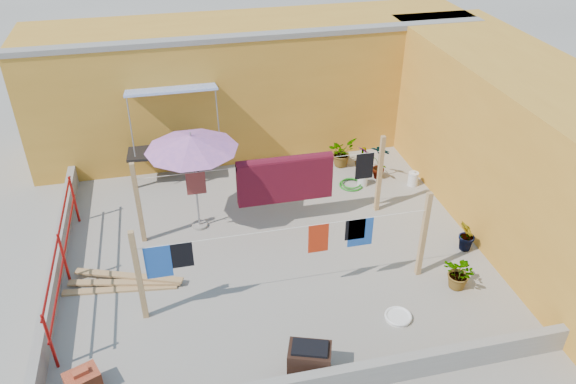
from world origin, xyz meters
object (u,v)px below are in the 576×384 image
object	(u,v)px
green_hose	(351,184)
water_jug_a	(413,179)
outdoor_table	(165,152)
plant_back_a	(341,152)
patio_umbrella	(191,143)
water_jug_b	(363,179)
brick_stack	(83,382)
white_basin	(398,317)
brazier	(310,361)

from	to	relation	value
green_hose	water_jug_a	bearing A→B (deg)	-11.43
outdoor_table	plant_back_a	size ratio (longest dim) A/B	2.38
patio_umbrella	water_jug_b	xyz separation A→B (m)	(3.90, 0.81, -1.81)
brick_stack	plant_back_a	xyz separation A→B (m)	(5.74, 5.63, 0.18)
water_jug_a	water_jug_b	size ratio (longest dim) A/B	1.03
outdoor_table	green_hose	xyz separation A→B (m)	(4.19, -1.32, -0.67)
water_jug_b	plant_back_a	size ratio (longest dim) A/B	0.50
white_basin	green_hose	world-z (taller)	green_hose
brazier	white_basin	size ratio (longest dim) A/B	1.60
outdoor_table	patio_umbrella	bearing A→B (deg)	-75.51
outdoor_table	water_jug_b	distance (m)	4.69
water_jug_b	green_hose	xyz separation A→B (m)	(-0.27, 0.03, -0.12)
outdoor_table	white_basin	bearing A→B (deg)	-57.31
water_jug_a	green_hose	bearing A→B (deg)	168.57
brick_stack	white_basin	world-z (taller)	brick_stack
outdoor_table	plant_back_a	bearing A→B (deg)	-4.26
outdoor_table	water_jug_a	bearing A→B (deg)	-15.98
white_basin	plant_back_a	xyz separation A→B (m)	(0.65, 5.30, 0.32)
plant_back_a	green_hose	bearing A→B (deg)	-93.53
water_jug_b	green_hose	bearing A→B (deg)	173.36
patio_umbrella	brick_stack	distance (m)	4.66
brick_stack	water_jug_b	world-z (taller)	brick_stack
brick_stack	outdoor_table	bearing A→B (deg)	75.92
water_jug_a	plant_back_a	xyz separation A→B (m)	(-1.36, 1.29, 0.20)
water_jug_b	plant_back_a	world-z (taller)	plant_back_a
outdoor_table	plant_back_a	distance (m)	4.28
brick_stack	brazier	xyz separation A→B (m)	(3.32, -0.45, 0.10)
outdoor_table	brazier	world-z (taller)	outdoor_table
patio_umbrella	outdoor_table	bearing A→B (deg)	104.49
brazier	water_jug_a	world-z (taller)	brazier
white_basin	green_hose	distance (m)	4.34
patio_umbrella	water_jug_b	size ratio (longest dim) A/B	6.24
brick_stack	water_jug_b	bearing A→B (deg)	37.72
patio_umbrella	plant_back_a	bearing A→B (deg)	26.58
patio_umbrella	green_hose	world-z (taller)	patio_umbrella
brick_stack	plant_back_a	bearing A→B (deg)	44.45
brick_stack	white_basin	xyz separation A→B (m)	(5.10, 0.33, -0.14)
white_basin	plant_back_a	bearing A→B (deg)	83.05
plant_back_a	white_basin	bearing A→B (deg)	-96.95
brick_stack	water_jug_a	world-z (taller)	brick_stack
patio_umbrella	brick_stack	world-z (taller)	patio_umbrella
brazier	plant_back_a	xyz separation A→B (m)	(2.42, 6.08, 0.08)
brazier	water_jug_a	size ratio (longest dim) A/B	1.99
patio_umbrella	plant_back_a	xyz separation A→B (m)	(3.69, 1.85, -1.61)
patio_umbrella	plant_back_a	world-z (taller)	patio_umbrella
patio_umbrella	outdoor_table	size ratio (longest dim) A/B	1.32
outdoor_table	white_basin	size ratio (longest dim) A/B	3.69
brazier	plant_back_a	world-z (taller)	plant_back_a
brazier	patio_umbrella	bearing A→B (deg)	106.75
white_basin	water_jug_b	xyz separation A→B (m)	(0.85, 4.27, 0.12)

